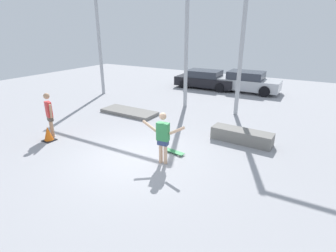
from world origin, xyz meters
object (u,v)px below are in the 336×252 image
parked_car_silver (247,82)px  traffic_cone (48,134)px  bystander (49,113)px  skateboard (174,152)px  skateboarder (163,136)px  manual_pad (129,112)px  grind_box (242,136)px  parked_car_black (205,79)px

parked_car_silver → traffic_cone: bearing=-110.4°
parked_car_silver → bystander: (-4.60, -11.79, 0.34)m
skateboard → skateboarder: bearing=-80.3°
traffic_cone → manual_pad: bearing=82.7°
bystander → traffic_cone: bystander is taller
grind_box → traffic_cone: bearing=-150.8°
manual_pad → parked_car_black: 7.70m
skateboard → traffic_cone: bearing=-154.5°
skateboard → parked_car_black: 10.90m
skateboarder → grind_box: bearing=54.5°
grind_box → bystander: (-6.63, -3.25, 0.76)m
skateboard → traffic_cone: traffic_cone is taller
parked_car_black → traffic_cone: bearing=-99.0°
manual_pad → parked_car_black: size_ratio=0.67×
parked_car_black → parked_car_silver: (2.92, 0.26, 0.06)m
traffic_cone → bystander: bearing=122.6°
bystander → traffic_cone: 0.83m
skateboarder → parked_car_black: skateboarder is taller
manual_pad → parked_car_silver: parked_car_silver is taller
parked_car_black → skateboard: bearing=-74.8°
skateboarder → traffic_cone: size_ratio=2.95×
manual_pad → parked_car_silver: 8.79m
manual_pad → parked_car_silver: size_ratio=0.70×
grind_box → parked_car_black: bearing=120.8°
manual_pad → grind_box: bearing=-6.4°
skateboarder → grind_box: size_ratio=0.75×
grind_box → skateboard: bearing=-129.0°
parked_car_silver → skateboarder: bearing=-88.9°
grind_box → parked_car_silver: parked_car_silver is taller
skateboard → parked_car_silver: parked_car_silver is taller
traffic_cone → parked_car_silver: bearing=70.1°
parked_car_black → bystander: 11.66m
skateboard → traffic_cone: size_ratio=1.34×
parked_car_silver → manual_pad: bearing=-116.5°
skateboard → bystander: size_ratio=0.43×
parked_car_black → parked_car_silver: size_ratio=1.04×
bystander → skateboard: bearing=-146.3°
skateboard → traffic_cone: 4.92m
grind_box → bystander: 7.42m
skateboard → parked_car_silver: size_ratio=0.19×
parked_car_black → traffic_cone: size_ratio=7.50×
skateboarder → bystander: (-4.93, -0.35, 0.06)m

